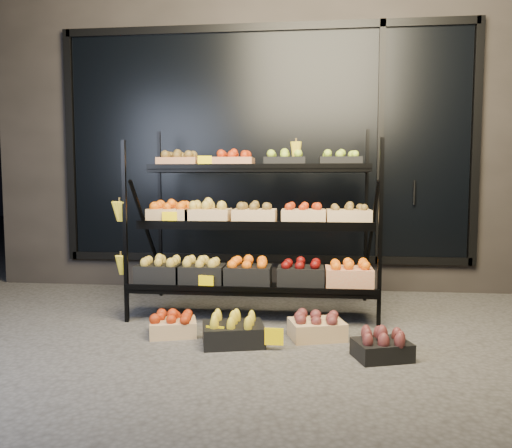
# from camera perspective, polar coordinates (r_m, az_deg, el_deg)

# --- Properties ---
(ground) EXTENTS (24.00, 24.00, 0.00)m
(ground) POSITION_cam_1_polar(r_m,az_deg,el_deg) (3.95, -1.08, -12.26)
(ground) COLOR #514F4C
(ground) RESTS_ON ground
(building) EXTENTS (6.00, 2.08, 3.50)m
(building) POSITION_cam_1_polar(r_m,az_deg,el_deg) (6.38, 1.82, 10.13)
(building) COLOR #2D2826
(building) RESTS_ON ground
(display_rack) EXTENTS (2.18, 1.02, 1.66)m
(display_rack) POSITION_cam_1_polar(r_m,az_deg,el_deg) (4.39, -0.28, -0.06)
(display_rack) COLOR black
(display_rack) RESTS_ON ground
(tag_floor_a) EXTENTS (0.13, 0.01, 0.12)m
(tag_floor_a) POSITION_cam_1_polar(r_m,az_deg,el_deg) (3.58, -4.68, -13.10)
(tag_floor_a) COLOR #FCD300
(tag_floor_a) RESTS_ON ground
(tag_floor_b) EXTENTS (0.13, 0.01, 0.12)m
(tag_floor_b) POSITION_cam_1_polar(r_m,az_deg,el_deg) (3.53, 2.06, -13.35)
(tag_floor_b) COLOR #FCD300
(tag_floor_b) RESTS_ON ground
(floor_crate_left) EXTENTS (0.40, 0.34, 0.18)m
(floor_crate_left) POSITION_cam_1_polar(r_m,az_deg,el_deg) (3.90, -9.48, -11.25)
(floor_crate_left) COLOR #D7B17C
(floor_crate_left) RESTS_ON ground
(floor_crate_midleft) EXTENTS (0.49, 0.41, 0.21)m
(floor_crate_midleft) POSITION_cam_1_polar(r_m,az_deg,el_deg) (3.65, -2.62, -12.08)
(floor_crate_midleft) COLOR black
(floor_crate_midleft) RESTS_ON ground
(floor_crate_midright) EXTENTS (0.45, 0.38, 0.20)m
(floor_crate_midright) POSITION_cam_1_polar(r_m,az_deg,el_deg) (3.81, 6.97, -11.50)
(floor_crate_midright) COLOR #D7B17C
(floor_crate_midright) RESTS_ON ground
(floor_crate_right) EXTENTS (0.41, 0.35, 0.18)m
(floor_crate_right) POSITION_cam_1_polar(r_m,az_deg,el_deg) (3.48, 14.20, -13.36)
(floor_crate_right) COLOR black
(floor_crate_right) RESTS_ON ground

